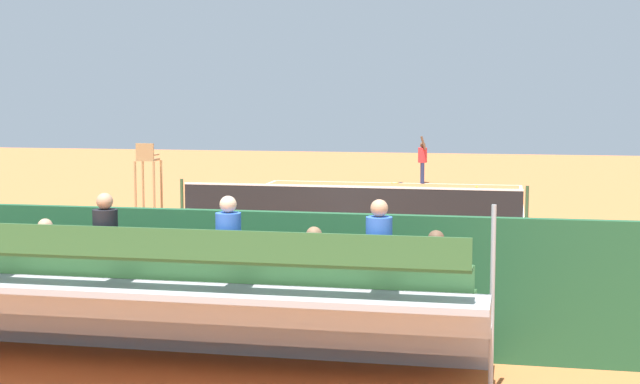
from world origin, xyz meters
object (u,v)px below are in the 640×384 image
bleacher_stand (146,299)px  equipment_bag (208,323)px  umpire_chair (147,170)px  courtside_bench (344,303)px  tennis_ball_near (477,187)px  tennis_player (423,158)px  tennis_racket (395,183)px  tennis_net (348,202)px

bleacher_stand → equipment_bag: bleacher_stand is taller
umpire_chair → equipment_bag: size_ratio=2.38×
courtside_bench → tennis_ball_near: courtside_bench is taller
tennis_player → tennis_racket: tennis_player is taller
tennis_net → tennis_player: (-1.10, -11.03, 0.51)m
tennis_racket → bleacher_stand: bearing=90.1°
bleacher_stand → courtside_bench: bleacher_stand is taller
bleacher_stand → tennis_racket: bearing=-89.9°
tennis_net → bleacher_stand: bleacher_stand is taller
tennis_racket → tennis_net: bearing=89.9°
courtside_bench → equipment_bag: size_ratio=2.00×
equipment_bag → tennis_player: (-0.89, -24.43, 0.84)m
tennis_net → umpire_chair: umpire_chair is taller
umpire_chair → tennis_racket: (-6.22, -10.85, -1.30)m
courtside_bench → tennis_ball_near: (-1.04, -23.06, -0.53)m
tennis_player → tennis_ball_near: (-2.22, 1.24, -0.98)m
equipment_bag → tennis_net: bearing=-89.1°
tennis_net → tennis_racket: tennis_net is taller
tennis_net → tennis_player: size_ratio=5.35×
courtside_bench → tennis_racket: size_ratio=3.44×
courtside_bench → tennis_player: size_ratio=0.93×
courtside_bench → tennis_ball_near: bearing=-92.6°
courtside_bench → tennis_player: 24.33m
tennis_player → tennis_ball_near: 2.73m
tennis_ball_near → tennis_racket: bearing=-18.3°
tennis_net → courtside_bench: bearing=99.8°
umpire_chair → bleacher_stand: bearing=112.0°
courtside_bench → tennis_ball_near: 23.09m
bleacher_stand → equipment_bag: bearing=-94.8°
courtside_bench → tennis_racket: (2.26, -24.15, -0.54)m
equipment_bag → bleacher_stand: bearing=85.2°
tennis_net → courtside_bench: tennis_net is taller
tennis_net → bleacher_stand: (-0.05, 15.40, 0.48)m
tennis_player → tennis_ball_near: tennis_player is taller
umpire_chair → tennis_racket: 12.58m
bleacher_stand → tennis_net: bearing=-89.8°
umpire_chair → equipment_bag: umpire_chair is taller
tennis_net → bleacher_stand: 15.41m
equipment_bag → umpire_chair: bearing=-64.5°
umpire_chair → courtside_bench: bearing=122.5°
equipment_bag → tennis_ball_near: (-3.11, -23.19, -0.15)m
tennis_player → tennis_ball_near: bearing=150.8°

